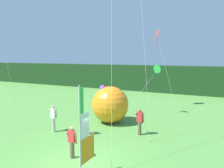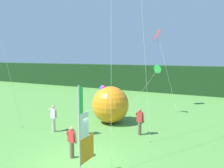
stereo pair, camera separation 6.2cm
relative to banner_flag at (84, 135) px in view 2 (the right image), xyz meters
The scene contains 9 objects.
ground_plane 2.47m from the banner_flag, 133.07° to the left, with size 120.00×120.00×0.00m, color #518E3D.
distant_treeline 23.98m from the banner_flag, 92.67° to the left, with size 80.00×2.40×3.68m, color #193819.
banner_flag is the anchor object (origin of this frame).
person_near_banner 6.47m from the banner_flag, 142.13° to the left, with size 0.55×0.48×1.77m.
person_far_left 2.36m from the banner_flag, 140.34° to the left, with size 0.55×0.48×1.57m.
person_far_right 6.01m from the banner_flag, 88.45° to the left, with size 0.55×0.48×1.70m.
inflatable_balloon 7.96m from the banner_flag, 110.01° to the left, with size 2.73×2.73×2.81m.
kite_green_delta_2 11.67m from the banner_flag, 91.40° to the left, with size 2.53×3.04×4.30m.
kite_red_diamond_5 14.93m from the banner_flag, 94.41° to the left, with size 2.71×1.63×7.45m.
Camera 2 is at (5.99, -8.27, 4.90)m, focal length 36.15 mm.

